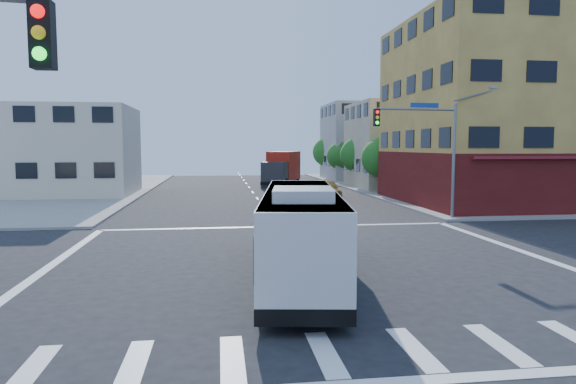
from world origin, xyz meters
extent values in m
plane|color=black|center=(0.00, 0.00, 0.00)|extent=(120.00, 120.00, 0.00)
cube|color=gray|center=(35.00, 35.00, 0.07)|extent=(50.00, 50.00, 0.15)
cube|color=gold|center=(20.00, 18.50, 7.00)|extent=(18.00, 15.00, 14.00)
cube|color=#5A1614|center=(20.00, 18.50, 2.00)|extent=(18.09, 15.08, 4.00)
cube|color=beige|center=(17.00, 34.00, 4.50)|extent=(12.00, 10.00, 9.00)
cube|color=#A7A8A2|center=(17.00, 48.00, 5.00)|extent=(12.00, 10.00, 10.00)
cube|color=beige|center=(-17.00, 30.00, 4.00)|extent=(12.00, 10.00, 8.00)
cylinder|color=slate|center=(10.80, 10.80, 3.50)|extent=(0.18, 0.18, 7.00)
cylinder|color=slate|center=(8.30, 10.55, 6.60)|extent=(5.01, 0.62, 0.12)
cube|color=black|center=(5.80, 10.30, 6.10)|extent=(0.32, 0.30, 1.00)
sphere|color=#FF0C0C|center=(5.80, 10.13, 6.40)|extent=(0.20, 0.20, 0.20)
sphere|color=yellow|center=(5.80, 10.13, 6.10)|extent=(0.20, 0.20, 0.20)
sphere|color=#19FF33|center=(5.80, 10.13, 5.80)|extent=(0.20, 0.20, 0.20)
cube|color=navy|center=(8.80, 10.60, 6.85)|extent=(1.80, 0.22, 0.28)
cube|color=gray|center=(13.30, 11.05, 8.00)|extent=(0.50, 0.22, 0.14)
cube|color=black|center=(-5.80, -10.30, 6.10)|extent=(0.32, 0.30, 1.00)
sphere|color=#FF0C0C|center=(-5.80, -10.47, 6.40)|extent=(0.20, 0.20, 0.20)
sphere|color=yellow|center=(-5.80, -10.47, 6.10)|extent=(0.20, 0.20, 0.20)
sphere|color=#19FF33|center=(-5.80, -10.47, 5.80)|extent=(0.20, 0.20, 0.20)
cylinder|color=#3A2515|center=(11.80, 28.00, 0.96)|extent=(0.28, 0.28, 1.92)
sphere|color=#1A5B1B|center=(11.80, 28.00, 3.37)|extent=(3.60, 3.60, 3.60)
sphere|color=#1A5B1B|center=(12.20, 27.70, 4.27)|extent=(2.52, 2.52, 2.52)
cylinder|color=#3A2515|center=(11.80, 36.00, 1.00)|extent=(0.28, 0.28, 1.99)
sphere|color=#1A5B1B|center=(11.80, 36.00, 3.51)|extent=(3.80, 3.80, 3.80)
sphere|color=#1A5B1B|center=(12.20, 35.70, 4.46)|extent=(2.66, 2.66, 2.66)
cylinder|color=#3A2515|center=(11.80, 44.00, 0.94)|extent=(0.28, 0.28, 1.89)
sphere|color=#1A5B1B|center=(11.80, 44.00, 3.25)|extent=(3.40, 3.40, 3.40)
sphere|color=#1A5B1B|center=(12.20, 43.70, 4.10)|extent=(2.38, 2.38, 2.38)
cylinder|color=#3A2515|center=(11.80, 52.00, 1.01)|extent=(0.28, 0.28, 2.03)
sphere|color=#1A5B1B|center=(11.80, 52.00, 3.63)|extent=(4.00, 4.00, 4.00)
sphere|color=#1A5B1B|center=(12.20, 51.70, 4.63)|extent=(2.80, 2.80, 2.80)
cube|color=black|center=(-0.52, -1.66, 0.51)|extent=(3.90, 11.32, 0.42)
cube|color=silver|center=(-0.52, -1.66, 1.64)|extent=(3.89, 11.30, 2.63)
cube|color=black|center=(-0.52, -1.66, 1.80)|extent=(3.89, 10.97, 1.15)
cube|color=black|center=(0.25, 3.77, 1.71)|extent=(2.15, 0.36, 1.25)
cube|color=#E5590C|center=(0.25, 3.79, 2.63)|extent=(1.75, 0.29, 0.26)
cube|color=silver|center=(-0.52, -1.66, 2.90)|extent=(3.81, 11.07, 0.11)
cube|color=silver|center=(-0.91, -4.40, 3.12)|extent=(1.92, 2.24, 0.33)
cube|color=#0E6546|center=(-1.76, -1.95, 0.97)|extent=(0.73, 5.03, 0.26)
cube|color=#0E6546|center=(0.59, -2.28, 0.97)|extent=(0.73, 5.03, 0.26)
cylinder|color=black|center=(-1.12, 2.00, 0.48)|extent=(0.41, 0.99, 0.96)
cylinder|color=#99999E|center=(-1.24, 2.02, 0.48)|extent=(0.10, 0.48, 0.48)
cylinder|color=black|center=(1.07, 1.69, 0.48)|extent=(0.41, 0.99, 0.96)
cylinder|color=#99999E|center=(1.20, 1.67, 0.48)|extent=(0.10, 0.48, 0.48)
cylinder|color=black|center=(-2.11, -5.01, 0.48)|extent=(0.41, 0.99, 0.96)
cylinder|color=#99999E|center=(-2.24, -5.00, 0.48)|extent=(0.10, 0.48, 0.48)
cylinder|color=black|center=(0.07, -5.32, 0.48)|extent=(0.41, 0.99, 0.96)
cylinder|color=#99999E|center=(0.20, -5.34, 0.48)|extent=(0.10, 0.48, 0.48)
cube|color=#25252A|center=(2.67, 35.66, 1.39)|extent=(3.14, 3.08, 2.78)
cube|color=black|center=(2.31, 34.71, 1.82)|extent=(2.13, 0.89, 1.07)
cube|color=#A21A0E|center=(4.13, 39.45, 2.25)|extent=(4.55, 6.52, 3.21)
cube|color=black|center=(3.67, 38.25, 0.59)|extent=(5.27, 8.84, 0.32)
cylinder|color=black|center=(1.70, 36.26, 0.54)|extent=(0.66, 1.11, 1.07)
cylinder|color=black|center=(3.80, 35.45, 0.54)|extent=(0.66, 1.11, 1.07)
cylinder|color=black|center=(2.81, 39.16, 0.54)|extent=(0.66, 1.11, 1.07)
cylinder|color=black|center=(4.91, 38.35, 0.54)|extent=(0.66, 1.11, 1.07)
cylinder|color=black|center=(3.78, 41.66, 0.54)|extent=(0.66, 1.11, 1.07)
cylinder|color=black|center=(5.88, 40.85, 0.54)|extent=(0.66, 1.11, 1.07)
imported|color=#B58D3B|center=(5.82, 24.12, 0.84)|extent=(2.04, 4.94, 1.67)
camera|label=1|loc=(-3.23, -18.48, 4.46)|focal=32.00mm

